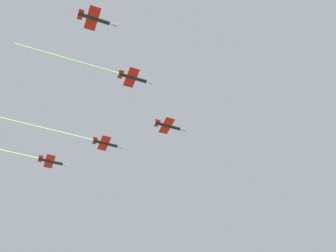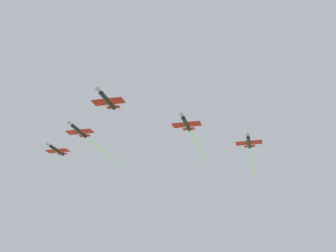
% 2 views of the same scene
% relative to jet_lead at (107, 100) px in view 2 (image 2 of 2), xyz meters
% --- Properties ---
extents(jet_lead, '(9.08, 12.29, 2.55)m').
position_rel_jet_lead_xyz_m(jet_lead, '(0.00, 0.00, 0.00)').
color(jet_lead, black).
extents(jet_port_inner, '(10.81, 46.79, 2.55)m').
position_rel_jet_lead_xyz_m(jet_port_inner, '(22.00, 28.08, -0.48)').
color(jet_port_inner, black).
extents(jet_starboard_inner, '(10.78, 46.55, 2.55)m').
position_rel_jet_lead_xyz_m(jet_starboard_inner, '(-12.84, 33.19, 0.47)').
color(jet_starboard_inner, black).
extents(jet_port_outer, '(10.91, 47.47, 2.55)m').
position_rel_jet_lead_xyz_m(jet_port_outer, '(42.14, 43.63, -1.46)').
color(jet_port_outer, black).
extents(jet_starboard_outer, '(9.08, 12.29, 2.55)m').
position_rel_jet_lead_xyz_m(jet_starboard_outer, '(-29.26, 42.44, 1.45)').
color(jet_starboard_outer, black).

